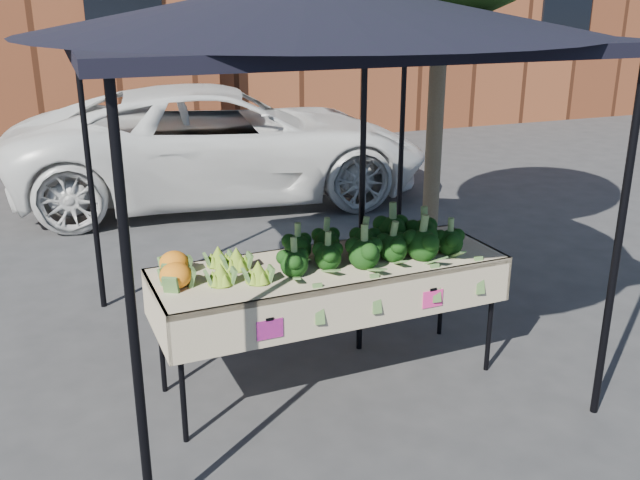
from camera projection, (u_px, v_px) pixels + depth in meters
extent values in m
plane|color=#303032|center=(347.00, 378.00, 5.12)|extent=(90.00, 90.00, 0.00)
cube|color=beige|center=(330.00, 323.00, 4.95)|extent=(2.43, 0.90, 0.90)
cube|color=#F22D8C|center=(266.00, 328.00, 4.31)|extent=(0.17, 0.01, 0.12)
cube|color=#F12D89|center=(432.00, 301.00, 4.70)|extent=(0.17, 0.01, 0.12)
ellipsoid|color=black|center=(366.00, 238.00, 4.87)|extent=(1.38, 0.58, 0.27)
ellipsoid|color=#81AC33|center=(233.00, 259.00, 4.57)|extent=(0.44, 0.58, 0.21)
ellipsoid|color=orange|center=(175.00, 266.00, 4.48)|extent=(0.24, 0.44, 0.19)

